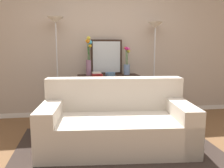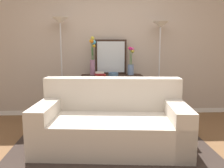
{
  "view_description": "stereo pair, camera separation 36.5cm",
  "coord_description": "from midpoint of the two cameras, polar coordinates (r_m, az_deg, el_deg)",
  "views": [
    {
      "loc": [
        -0.61,
        -2.52,
        1.32
      ],
      "look_at": [
        -0.05,
        1.04,
        0.74
      ],
      "focal_mm": 37.88,
      "sensor_mm": 36.0,
      "label": 1
    },
    {
      "loc": [
        -0.24,
        -2.56,
        1.32
      ],
      "look_at": [
        -0.05,
        1.04,
        0.74
      ],
      "focal_mm": 37.88,
      "sensor_mm": 36.0,
      "label": 2
    }
  ],
  "objects": [
    {
      "name": "floor_lamp_left",
      "position": [
        4.28,
        -15.77,
        10.18
      ],
      "size": [
        0.28,
        0.28,
        1.81
      ],
      "color": "silver",
      "rests_on": "ground"
    },
    {
      "name": "ground_plane",
      "position": [
        2.9,
        0.61,
        -18.22
      ],
      "size": [
        16.0,
        16.0,
        0.02
      ],
      "primitive_type": "cube",
      "color": "brown"
    },
    {
      "name": "book_stack",
      "position": [
        4.15,
        -6.19,
        2.36
      ],
      "size": [
        0.2,
        0.16,
        0.07
      ],
      "color": "#BC3328",
      "rests_on": "console_table"
    },
    {
      "name": "area_rug",
      "position": [
        3.14,
        -2.08,
        -15.62
      ],
      "size": [
        2.6,
        1.97,
        0.01
      ],
      "color": "#332823",
      "rests_on": "ground"
    },
    {
      "name": "floor_lamp_right",
      "position": [
        4.44,
        7.99,
        9.76
      ],
      "size": [
        0.28,
        0.28,
        1.75
      ],
      "color": "silver",
      "rests_on": "ground"
    },
    {
      "name": "back_wall",
      "position": [
        4.59,
        -3.6,
        11.17
      ],
      "size": [
        12.0,
        0.15,
        2.98
      ],
      "color": "white",
      "rests_on": "ground"
    },
    {
      "name": "vase_tall_flowers",
      "position": [
        4.26,
        -8.1,
        6.19
      ],
      "size": [
        0.12,
        0.13,
        0.69
      ],
      "color": "gray",
      "rests_on": "console_table"
    },
    {
      "name": "console_table",
      "position": [
        4.31,
        -3.36,
        -1.24
      ],
      "size": [
        1.1,
        0.37,
        0.8
      ],
      "color": "black",
      "rests_on": "ground"
    },
    {
      "name": "vase_short_flowers",
      "position": [
        4.32,
        1.22,
        4.85
      ],
      "size": [
        0.13,
        0.12,
        0.51
      ],
      "color": "#6B84AD",
      "rests_on": "console_table"
    },
    {
      "name": "book_row_under_console",
      "position": [
        4.41,
        -6.11,
        -7.56
      ],
      "size": [
        0.49,
        0.18,
        0.12
      ],
      "color": "maroon",
      "rests_on": "ground"
    },
    {
      "name": "fruit_bowl",
      "position": [
        4.16,
        -2.99,
        2.37
      ],
      "size": [
        0.18,
        0.18,
        0.06
      ],
      "color": "#4C7093",
      "rests_on": "console_table"
    },
    {
      "name": "wall_mirror",
      "position": [
        4.4,
        -3.72,
        6.52
      ],
      "size": [
        0.58,
        0.02,
        0.64
      ],
      "color": "black",
      "rests_on": "console_table"
    },
    {
      "name": "couch",
      "position": [
        3.18,
        -2.36,
        -9.48
      ],
      "size": [
        2.0,
        1.17,
        0.88
      ],
      "color": "beige",
      "rests_on": "ground"
    }
  ]
}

